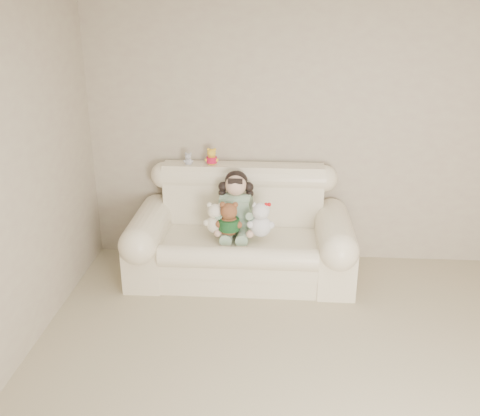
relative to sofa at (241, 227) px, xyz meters
The scene contains 8 objects.
wall_back 1.18m from the sofa, 35.24° to the left, with size 4.50×4.50×0.00m, color #B8B092.
sofa is the anchor object (origin of this frame).
seated_child 0.24m from the sofa, 122.43° to the left, with size 0.37×0.46×0.62m, color #296D35, non-canonical shape.
brown_teddy 0.25m from the sofa, 122.97° to the right, with size 0.25×0.19×0.38m, color brown, non-canonical shape.
white_cat 0.30m from the sofa, 37.29° to the right, with size 0.25×0.19×0.39m, color white, non-canonical shape.
cream_teddy 0.30m from the sofa, 155.81° to the right, with size 0.22×0.17×0.35m, color white, non-canonical shape.
yellow_mini_bear 0.76m from the sofa, 130.89° to the left, with size 0.13×0.10×0.21m, color yellow, non-canonical shape.
grey_mini_plush 0.85m from the sofa, 147.58° to the left, with size 0.10×0.08×0.16m, color #ACABB2, non-canonical shape.
Camera 1 is at (-0.40, -2.69, 2.52)m, focal length 40.60 mm.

